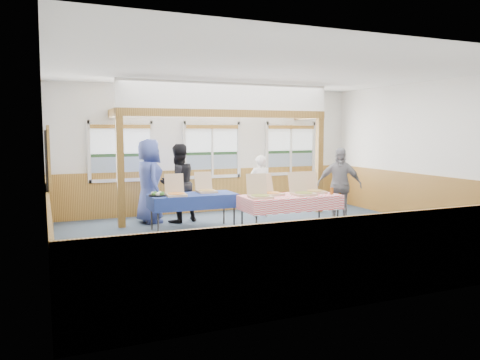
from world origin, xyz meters
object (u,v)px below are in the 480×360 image
object	(u,v)px
table_left	(193,197)
woman_white	(260,186)
woman_black	(178,183)
person_grey	(339,185)
man_blue	(149,181)
table_right	(290,198)

from	to	relation	value
table_left	woman_white	world-z (taller)	woman_white
table_left	woman_black	world-z (taller)	woman_black
table_left	person_grey	size ratio (longest dim) A/B	1.14
table_left	man_blue	distance (m)	1.33
table_right	table_left	bearing A→B (deg)	147.54
table_right	woman_white	bearing A→B (deg)	80.73
table_left	woman_white	xyz separation A→B (m)	(1.96, 0.83, 0.05)
table_left	man_blue	size ratio (longest dim) A/B	1.02
woman_black	woman_white	bearing A→B (deg)	162.14
table_left	man_blue	xyz separation A→B (m)	(-0.69, 1.11, 0.26)
woman_black	man_blue	size ratio (longest dim) A/B	0.94
man_blue	woman_white	bearing A→B (deg)	-100.07
table_right	man_blue	world-z (taller)	man_blue
table_right	person_grey	distance (m)	1.58
person_grey	woman_black	bearing A→B (deg)	-167.61
table_left	person_grey	bearing A→B (deg)	2.80
woman_black	man_blue	world-z (taller)	man_blue
woman_white	person_grey	size ratio (longest dim) A/B	0.88
person_grey	table_left	bearing A→B (deg)	-153.86
woman_white	person_grey	xyz separation A→B (m)	(1.36, -1.36, 0.11)
table_left	woman_white	bearing A→B (deg)	34.72
table_right	woman_black	distance (m)	2.65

